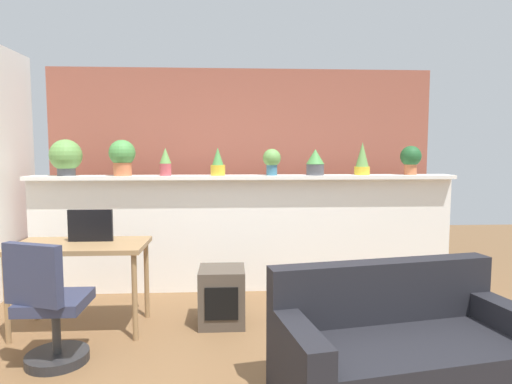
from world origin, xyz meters
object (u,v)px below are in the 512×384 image
(potted_plant_1, at_px, (122,156))
(tv_monitor, at_px, (90,225))
(desk, at_px, (80,253))
(side_cube_shelf, at_px, (222,296))
(potted_plant_7, at_px, (411,158))
(potted_plant_6, at_px, (362,160))
(office_chair, at_px, (50,313))
(potted_plant_4, at_px, (272,160))
(couch, at_px, (402,353))
(potted_plant_2, at_px, (165,162))
(potted_plant_0, at_px, (66,156))
(potted_plant_5, at_px, (315,162))
(potted_plant_3, at_px, (218,163))

(potted_plant_1, distance_m, tv_monitor, 1.07)
(desk, height_order, side_cube_shelf, desk)
(potted_plant_7, bearing_deg, potted_plant_1, -179.36)
(potted_plant_6, xyz_separation_m, office_chair, (-2.71, -1.65, -1.04))
(potted_plant_4, distance_m, tv_monitor, 1.95)
(desk, height_order, couch, couch)
(couch, bearing_deg, potted_plant_2, 129.12)
(side_cube_shelf, bearing_deg, potted_plant_1, 138.90)
(potted_plant_0, bearing_deg, couch, -38.33)
(potted_plant_5, bearing_deg, potted_plant_4, 179.86)
(potted_plant_5, bearing_deg, potted_plant_7, 2.50)
(office_chair, bearing_deg, potted_plant_3, 54.58)
(potted_plant_4, bearing_deg, potted_plant_7, 1.70)
(potted_plant_7, height_order, couch, potted_plant_7)
(potted_plant_5, bearing_deg, potted_plant_0, 178.75)
(desk, distance_m, couch, 2.64)
(potted_plant_1, xyz_separation_m, office_chair, (-0.14, -1.63, -1.09))
(desk, relative_size, office_chair, 1.21)
(office_chair, bearing_deg, potted_plant_2, 69.68)
(potted_plant_1, relative_size, potted_plant_5, 1.35)
(potted_plant_7, bearing_deg, side_cube_shelf, -155.10)
(potted_plant_6, distance_m, office_chair, 3.34)
(potted_plant_5, xyz_separation_m, side_cube_shelf, (-0.99, -0.91, -1.16))
(potted_plant_2, xyz_separation_m, desk, (-0.59, -0.96, -0.75))
(couch, bearing_deg, potted_plant_5, 93.84)
(potted_plant_2, xyz_separation_m, couch, (1.74, -2.14, -1.13))
(potted_plant_7, bearing_deg, potted_plant_0, 179.83)
(potted_plant_5, relative_size, couch, 0.17)
(potted_plant_1, height_order, couch, potted_plant_1)
(desk, bearing_deg, side_cube_shelf, 2.57)
(potted_plant_0, distance_m, potted_plant_7, 3.71)
(potted_plant_1, xyz_separation_m, potted_plant_4, (1.58, -0.01, -0.04))
(potted_plant_2, height_order, potted_plant_7, potted_plant_7)
(potted_plant_6, height_order, tv_monitor, potted_plant_6)
(potted_plant_6, height_order, side_cube_shelf, potted_plant_6)
(potted_plant_1, bearing_deg, potted_plant_3, -0.95)
(potted_plant_3, height_order, potted_plant_6, potted_plant_6)
(office_chair, bearing_deg, tv_monitor, 84.28)
(potted_plant_0, relative_size, office_chair, 0.42)
(potted_plant_1, relative_size, couch, 0.23)
(desk, bearing_deg, potted_plant_0, 114.27)
(tv_monitor, bearing_deg, potted_plant_2, 59.21)
(potted_plant_1, bearing_deg, side_cube_shelf, -41.10)
(potted_plant_0, height_order, potted_plant_3, potted_plant_0)
(potted_plant_5, distance_m, side_cube_shelf, 1.78)
(desk, height_order, tv_monitor, tv_monitor)
(potted_plant_5, relative_size, desk, 0.26)
(potted_plant_6, bearing_deg, potted_plant_7, 0.94)
(side_cube_shelf, bearing_deg, office_chair, -149.54)
(side_cube_shelf, distance_m, couch, 1.68)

